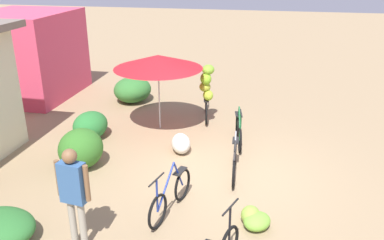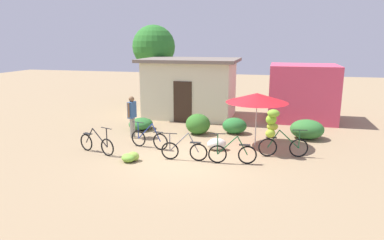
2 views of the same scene
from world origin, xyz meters
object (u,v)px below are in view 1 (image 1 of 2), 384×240
Objects in this scene: market_umbrella at (158,62)px; bicycle_near_pile at (171,196)px; person_vendor at (73,188)px; bicycle_by_shop at (239,131)px; banana_pile_on_ground at (254,219)px; shop_pink at (28,55)px; bicycle_rightmost at (207,88)px; bicycle_center_loaded at (235,161)px; produce_sack at (181,143)px.

market_umbrella reaches higher than bicycle_near_pile.
market_umbrella is at bearing 0.89° from person_vendor.
bicycle_by_shop is at bearing -105.11° from market_umbrella.
person_vendor is at bearing 134.42° from bicycle_near_pile.
person_vendor is (-1.18, 1.20, 0.71)m from bicycle_near_pile.
banana_pile_on_ground is 3.06m from person_vendor.
bicycle_rightmost is (-1.24, -6.17, -0.39)m from shop_pink.
bicycle_near_pile is 1.87m from bicycle_center_loaded.
market_umbrella is 3.47× the size of banana_pile_on_ground.
bicycle_rightmost is (4.50, 0.13, 0.63)m from bicycle_near_pile.
banana_pile_on_ground is at bearing -126.75° from shop_pink.
bicycle_rightmost is at bearing 19.58° from banana_pile_on_ground.
market_umbrella is at bearing 33.99° from produce_sack.
bicycle_center_loaded reaches higher than produce_sack.
bicycle_center_loaded is (-4.13, -7.27, -1.03)m from shop_pink.
bicycle_rightmost reaches higher than bicycle_near_pile.
shop_pink reaches higher than person_vendor.
shop_pink is 8.59m from person_vendor.
bicycle_near_pile reaches higher than banana_pile_on_ground.
produce_sack is 3.83m from person_vendor.
person_vendor is at bearing 141.90° from bicycle_center_loaded.
bicycle_by_shop reaches higher than bicycle_near_pile.
bicycle_by_shop is at bearing -109.37° from shop_pink.
market_umbrella reaches higher than produce_sack.
bicycle_near_pile is at bearing -161.32° from market_umbrella.
shop_pink reaches higher than bicycle_rightmost.
bicycle_near_pile is 1.00× the size of bicycle_center_loaded.
market_umbrella is 2.28m from produce_sack.
shop_pink reaches higher than bicycle_near_pile.
produce_sack is at bearing 172.76° from bicycle_rightmost.
bicycle_center_loaded is at bearing 17.34° from banana_pile_on_ground.
person_vendor reaches higher than produce_sack.
shop_pink reaches higher than bicycle_by_shop.
shop_pink is 2.04× the size of bicycle_center_loaded.
person_vendor reaches higher than bicycle_rightmost.
bicycle_center_loaded is at bearing -122.33° from produce_sack.
market_umbrella is 1.35× the size of person_vendor.
bicycle_by_shop is 3.35m from banana_pile_on_ground.
bicycle_by_shop reaches higher than produce_sack.
bicycle_near_pile is 2.50m from produce_sack.
shop_pink is 5.40m from market_umbrella.
shop_pink is 1.91× the size of bicycle_rightmost.
shop_pink is 4.57× the size of produce_sack.
produce_sack is (-3.27, -5.91, -1.15)m from shop_pink.
bicycle_near_pile is 2.35× the size of banana_pile_on_ground.
bicycle_rightmost is at bearing 38.57° from bicycle_by_shop.
banana_pile_on_ground is at bearing -169.70° from bicycle_by_shop.
shop_pink is at bearing 70.63° from bicycle_by_shop.
person_vendor is at bearing -143.61° from shop_pink.
shop_pink is at bearing 61.05° from produce_sack.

